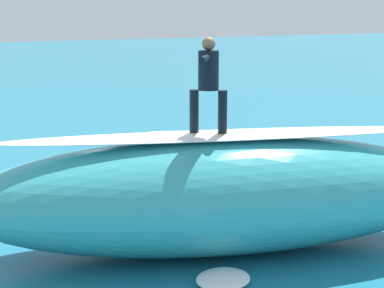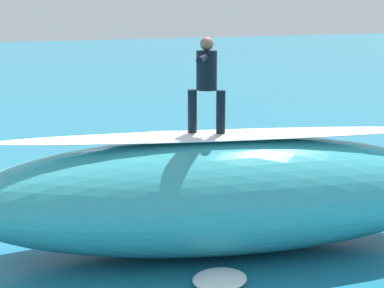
{
  "view_description": "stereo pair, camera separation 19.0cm",
  "coord_description": "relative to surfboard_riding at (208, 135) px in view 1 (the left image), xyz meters",
  "views": [
    {
      "loc": [
        4.33,
        11.39,
        4.03
      ],
      "look_at": [
        -0.89,
        0.05,
        1.4
      ],
      "focal_mm": 63.22,
      "sensor_mm": 36.0,
      "label": 1
    },
    {
      "loc": [
        4.15,
        11.46,
        4.03
      ],
      "look_at": [
        -0.89,
        0.05,
        1.4
      ],
      "focal_mm": 63.22,
      "sensor_mm": 36.0,
      "label": 2
    }
  ],
  "objects": [
    {
      "name": "foam_patch_mid",
      "position": [
        0.39,
        1.31,
        -1.87
      ],
      "size": [
        1.15,
        1.13,
        0.13
      ],
      "primitive_type": "ellipsoid",
      "rotation": [
        0.0,
        0.0,
        0.59
      ],
      "color": "white",
      "rests_on": "ground_plane"
    },
    {
      "name": "surfboard_riding",
      "position": [
        0.0,
        0.0,
        0.0
      ],
      "size": [
        2.08,
        1.64,
        0.09
      ],
      "primitive_type": "ellipsoid",
      "rotation": [
        0.0,
        0.0,
        -0.59
      ],
      "color": "#EAE5C6",
      "rests_on": "wave_crest"
    },
    {
      "name": "surfboard_paddling",
      "position": [
        -1.12,
        -3.67,
        -1.89
      ],
      "size": [
        2.15,
        0.57,
        0.09
      ],
      "primitive_type": "ellipsoid",
      "rotation": [
        0.0,
        0.0,
        0.03
      ],
      "color": "#EAE5C6",
      "rests_on": "ground_plane"
    },
    {
      "name": "ground_plane",
      "position": [
        0.33,
        -1.89,
        -1.94
      ],
      "size": [
        120.0,
        120.0,
        0.0
      ],
      "primitive_type": "plane",
      "color": "teal"
    },
    {
      "name": "surfer_riding",
      "position": [
        0.0,
        0.0,
        0.93
      ],
      "size": [
        0.88,
        1.24,
        1.51
      ],
      "rotation": [
        0.0,
        0.0,
        -0.59
      ],
      "color": "black",
      "rests_on": "surfboard_riding"
    },
    {
      "name": "foam_patch_near",
      "position": [
        -2.09,
        -1.44,
        -1.87
      ],
      "size": [
        0.9,
        1.05,
        0.13
      ],
      "primitive_type": "ellipsoid",
      "rotation": [
        0.0,
        0.0,
        1.92
      ],
      "color": "white",
      "rests_on": "ground_plane"
    },
    {
      "name": "wave_crest",
      "position": [
        -0.19,
        0.05,
        -0.99
      ],
      "size": [
        8.73,
        4.53,
        1.89
      ],
      "primitive_type": "ellipsoid",
      "rotation": [
        0.0,
        0.0,
        -0.24
      ],
      "color": "teal",
      "rests_on": "ground_plane"
    },
    {
      "name": "wave_foam_lip",
      "position": [
        -0.19,
        0.05,
        -0.01
      ],
      "size": [
        7.11,
        2.59,
        0.08
      ],
      "primitive_type": "ellipsoid",
      "rotation": [
        0.0,
        0.0,
        -0.24
      ],
      "color": "white",
      "rests_on": "wave_crest"
    },
    {
      "name": "surfer_paddling",
      "position": [
        -1.25,
        -3.67,
        -1.72
      ],
      "size": [
        1.65,
        0.33,
        0.3
      ],
      "rotation": [
        0.0,
        0.0,
        0.03
      ],
      "color": "black",
      "rests_on": "surfboard_paddling"
    }
  ]
}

